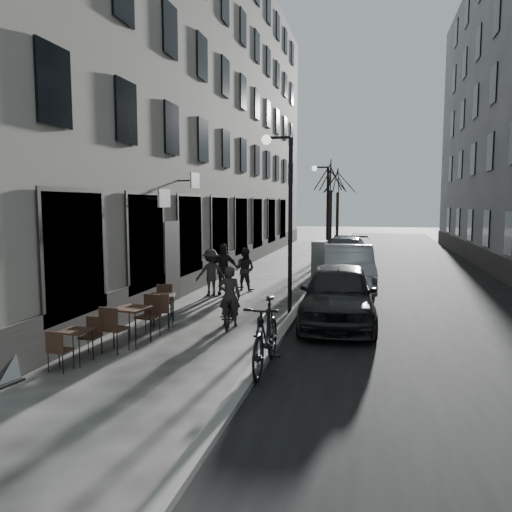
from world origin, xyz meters
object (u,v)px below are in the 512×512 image
at_px(pedestrian_near, 245,269).
at_px(pedestrian_far, 223,269).
at_px(streetlamp_near, 284,203).
at_px(bistro_set_a, 76,343).
at_px(streetlamp_far, 324,203).
at_px(pedestrian_mid, 211,273).
at_px(bistro_set_b, 132,322).
at_px(bistro_set_c, 163,306).
at_px(bicycle, 230,308).
at_px(car_far, 344,254).
at_px(tree_near, 331,177).
at_px(sign_board, 2,361).
at_px(car_near, 338,294).
at_px(utility_cabinet, 319,259).
at_px(moped, 266,335).
at_px(car_mid, 349,268).
at_px(tree_far, 338,181).

xyz_separation_m(pedestrian_near, pedestrian_far, (-0.54, -1.00, 0.11)).
xyz_separation_m(streetlamp_near, bistro_set_a, (-3.23, -5.44, -2.75)).
bearing_deg(pedestrian_far, streetlamp_far, 62.25).
bearing_deg(pedestrian_mid, bistro_set_b, 57.51).
bearing_deg(bistro_set_b, pedestrian_mid, 100.00).
xyz_separation_m(bistro_set_c, bicycle, (1.78, 0.18, 0.00)).
distance_m(bicycle, car_far, 12.00).
bearing_deg(tree_near, pedestrian_far, -101.89).
bearing_deg(bicycle, sign_board, 51.94).
bearing_deg(pedestrian_mid, car_near, 111.67).
height_order(utility_cabinet, moped, utility_cabinet).
distance_m(bistro_set_c, sign_board, 4.84).
height_order(utility_cabinet, pedestrian_near, utility_cabinet).
relative_size(tree_near, bistro_set_c, 3.53).
height_order(streetlamp_far, car_mid, streetlamp_far).
relative_size(car_near, moped, 2.08).
bearing_deg(bistro_set_b, bistro_set_c, 102.11).
bearing_deg(sign_board, car_near, 57.58).
bearing_deg(pedestrian_near, sign_board, 95.97).
relative_size(tree_near, car_mid, 1.15).
distance_m(tree_near, car_far, 6.49).
relative_size(streetlamp_near, tree_near, 0.89).
bearing_deg(bistro_set_c, streetlamp_far, 58.70).
relative_size(sign_board, car_near, 0.22).
bearing_deg(bistro_set_c, pedestrian_far, 66.38).
bearing_deg(moped, car_far, 86.76).
bearing_deg(sign_board, car_mid, 74.66).
bearing_deg(tree_far, tree_near, -90.00).
height_order(streetlamp_far, car_far, streetlamp_far).
xyz_separation_m(tree_near, sign_board, (-3.90, -21.78, -4.25)).
bearing_deg(tree_far, pedestrian_far, -98.11).
bearing_deg(tree_near, streetlamp_near, -90.28).
distance_m(streetlamp_near, bistro_set_a, 6.90).
bearing_deg(bistro_set_a, tree_far, 84.69).
height_order(streetlamp_far, tree_near, tree_near).
xyz_separation_m(streetlamp_far, bistro_set_b, (-2.76, -15.98, -2.65)).
distance_m(sign_board, pedestrian_near, 10.37).
relative_size(utility_cabinet, car_near, 0.33).
distance_m(pedestrian_far, car_far, 8.39).
distance_m(bistro_set_a, utility_cabinet, 13.19).
xyz_separation_m(sign_board, car_near, (5.44, 5.77, 0.38)).
bearing_deg(bicycle, streetlamp_near, -129.70).
distance_m(bistro_set_c, pedestrian_mid, 4.13).
bearing_deg(car_near, bistro_set_c, -169.86).
bearing_deg(moped, bistro_set_b, 162.21).
bearing_deg(pedestrian_near, tree_far, -80.94).
bearing_deg(car_mid, pedestrian_far, -160.15).
height_order(tree_far, car_near, tree_far).
relative_size(streetlamp_far, car_far, 0.96).
xyz_separation_m(pedestrian_near, moped, (2.56, -8.41, -0.10)).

